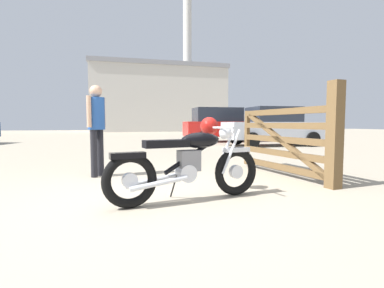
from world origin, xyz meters
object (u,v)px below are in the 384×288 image
(vintage_motorcycle, at_px, (190,162))
(bystander, at_px, (96,121))
(timber_gate, at_px, (292,138))
(blue_hatchback_right, at_px, (273,126))
(white_estate_far, at_px, (220,124))

(vintage_motorcycle, height_order, bystander, bystander)
(timber_gate, height_order, blue_hatchback_right, blue_hatchback_right)
(vintage_motorcycle, relative_size, blue_hatchback_right, 0.49)
(timber_gate, bearing_deg, blue_hatchback_right, -34.44)
(bystander, height_order, white_estate_far, white_estate_far)
(timber_gate, distance_m, white_estate_far, 10.13)
(bystander, bearing_deg, vintage_motorcycle, -22.41)
(timber_gate, xyz_separation_m, white_estate_far, (2.06, 9.92, 0.21))
(white_estate_far, bearing_deg, vintage_motorcycle, -109.18)
(bystander, relative_size, blue_hatchback_right, 0.39)
(vintage_motorcycle, xyz_separation_m, blue_hatchback_right, (5.51, 7.86, 0.34))
(timber_gate, xyz_separation_m, bystander, (-3.39, 0.93, 0.32))
(bystander, distance_m, blue_hatchback_right, 8.98)
(bystander, distance_m, white_estate_far, 10.51)
(vintage_motorcycle, distance_m, timber_gate, 2.36)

